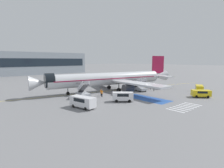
{
  "coord_description": "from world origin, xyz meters",
  "views": [
    {
      "loc": [
        -33.08,
        -37.95,
        9.0
      ],
      "look_at": [
        -1.1,
        -1.78,
        2.35
      ],
      "focal_mm": 28.0,
      "sensor_mm": 36.0,
      "label": 1
    }
  ],
  "objects_px": {
    "boarding_stairs_forward": "(83,93)",
    "fuel_tanker": "(92,78)",
    "service_van_1": "(201,93)",
    "terminal_building": "(2,64)",
    "service_van_2": "(199,88)",
    "baggage_cart": "(116,94)",
    "airliner": "(111,79)",
    "service_van_3": "(123,96)",
    "ground_crew_2": "(101,92)",
    "ground_crew_3": "(150,86)",
    "service_van_0": "(83,101)",
    "ground_crew_0": "(102,93)",
    "ground_crew_1": "(154,88)",
    "boarding_stairs_aft": "(139,88)"
  },
  "relations": [
    {
      "from": "ground_crew_2",
      "to": "baggage_cart",
      "type": "bearing_deg",
      "value": 168.99
    },
    {
      "from": "ground_crew_0",
      "to": "service_van_3",
      "type": "bearing_deg",
      "value": -14.51
    },
    {
      "from": "boarding_stairs_forward",
      "to": "boarding_stairs_aft",
      "type": "xyz_separation_m",
      "value": [
        16.87,
        -3.61,
        -0.04
      ]
    },
    {
      "from": "service_van_3",
      "to": "ground_crew_2",
      "type": "height_order",
      "value": "service_van_3"
    },
    {
      "from": "airliner",
      "to": "baggage_cart",
      "type": "xyz_separation_m",
      "value": [
        -3.09,
        -5.76,
        -3.29
      ]
    },
    {
      "from": "fuel_tanker",
      "to": "ground_crew_1",
      "type": "bearing_deg",
      "value": 5.28
    },
    {
      "from": "terminal_building",
      "to": "boarding_stairs_forward",
      "type": "bearing_deg",
      "value": -87.42
    },
    {
      "from": "service_van_0",
      "to": "ground_crew_0",
      "type": "xyz_separation_m",
      "value": [
        9.02,
        5.65,
        -0.37
      ]
    },
    {
      "from": "airliner",
      "to": "fuel_tanker",
      "type": "bearing_deg",
      "value": -8.85
    },
    {
      "from": "ground_crew_0",
      "to": "boarding_stairs_aft",
      "type": "bearing_deg",
      "value": 70.34
    },
    {
      "from": "service_van_3",
      "to": "ground_crew_3",
      "type": "relative_size",
      "value": 2.64
    },
    {
      "from": "airliner",
      "to": "baggage_cart",
      "type": "distance_m",
      "value": 7.32
    },
    {
      "from": "service_van_0",
      "to": "service_van_3",
      "type": "distance_m",
      "value": 9.36
    },
    {
      "from": "fuel_tanker",
      "to": "terminal_building",
      "type": "distance_m",
      "value": 59.7
    },
    {
      "from": "fuel_tanker",
      "to": "terminal_building",
      "type": "xyz_separation_m",
      "value": [
        -22.49,
        55.05,
        5.21
      ]
    },
    {
      "from": "service_van_1",
      "to": "terminal_building",
      "type": "relative_size",
      "value": 0.04
    },
    {
      "from": "boarding_stairs_forward",
      "to": "service_van_0",
      "type": "xyz_separation_m",
      "value": [
        -5.43,
        -8.49,
        0.29
      ]
    },
    {
      "from": "airliner",
      "to": "ground_crew_1",
      "type": "height_order",
      "value": "airliner"
    },
    {
      "from": "ground_crew_3",
      "to": "fuel_tanker",
      "type": "bearing_deg",
      "value": 57.54
    },
    {
      "from": "terminal_building",
      "to": "service_van_2",
      "type": "bearing_deg",
      "value": -71.27
    },
    {
      "from": "baggage_cart",
      "to": "ground_crew_2",
      "type": "distance_m",
      "value": 4.06
    },
    {
      "from": "service_van_2",
      "to": "service_van_3",
      "type": "distance_m",
      "value": 25.38
    },
    {
      "from": "boarding_stairs_forward",
      "to": "service_van_2",
      "type": "xyz_separation_m",
      "value": [
        28.46,
        -16.0,
        0.12
      ]
    },
    {
      "from": "airliner",
      "to": "service_van_1",
      "type": "distance_m",
      "value": 23.94
    },
    {
      "from": "ground_crew_3",
      "to": "ground_crew_2",
      "type": "bearing_deg",
      "value": 133.55
    },
    {
      "from": "service_van_2",
      "to": "baggage_cart",
      "type": "bearing_deg",
      "value": -147.19
    },
    {
      "from": "boarding_stairs_forward",
      "to": "ground_crew_3",
      "type": "distance_m",
      "value": 21.63
    },
    {
      "from": "boarding_stairs_aft",
      "to": "ground_crew_0",
      "type": "distance_m",
      "value": 13.3
    },
    {
      "from": "boarding_stairs_forward",
      "to": "fuel_tanker",
      "type": "bearing_deg",
      "value": 62.93
    },
    {
      "from": "service_van_0",
      "to": "ground_crew_1",
      "type": "height_order",
      "value": "service_van_0"
    },
    {
      "from": "ground_crew_3",
      "to": "terminal_building",
      "type": "height_order",
      "value": "terminal_building"
    },
    {
      "from": "fuel_tanker",
      "to": "service_van_1",
      "type": "height_order",
      "value": "fuel_tanker"
    },
    {
      "from": "airliner",
      "to": "service_van_0",
      "type": "distance_m",
      "value": 19.58
    },
    {
      "from": "terminal_building",
      "to": "ground_crew_2",
      "type": "bearing_deg",
      "value": -84.41
    },
    {
      "from": "service_van_0",
      "to": "service_van_3",
      "type": "bearing_deg",
      "value": 158.87
    },
    {
      "from": "fuel_tanker",
      "to": "airliner",
      "type": "bearing_deg",
      "value": -17.48
    },
    {
      "from": "boarding_stairs_aft",
      "to": "ground_crew_1",
      "type": "height_order",
      "value": "boarding_stairs_aft"
    },
    {
      "from": "service_van_1",
      "to": "baggage_cart",
      "type": "relative_size",
      "value": 1.58
    },
    {
      "from": "boarding_stairs_forward",
      "to": "ground_crew_2",
      "type": "relative_size",
      "value": 3.38
    },
    {
      "from": "boarding_stairs_aft",
      "to": "ground_crew_0",
      "type": "height_order",
      "value": "boarding_stairs_aft"
    },
    {
      "from": "ground_crew_1",
      "to": "terminal_building",
      "type": "xyz_separation_m",
      "value": [
        -23.45,
        85.0,
        5.94
      ]
    },
    {
      "from": "boarding_stairs_forward",
      "to": "fuel_tanker",
      "type": "relative_size",
      "value": 0.51
    },
    {
      "from": "boarding_stairs_aft",
      "to": "baggage_cart",
      "type": "bearing_deg",
      "value": -167.75
    },
    {
      "from": "baggage_cart",
      "to": "airliner",
      "type": "bearing_deg",
      "value": -37.57
    },
    {
      "from": "boarding_stairs_forward",
      "to": "service_van_1",
      "type": "distance_m",
      "value": 28.71
    },
    {
      "from": "service_van_0",
      "to": "service_van_1",
      "type": "bearing_deg",
      "value": 145.42
    },
    {
      "from": "ground_crew_2",
      "to": "ground_crew_3",
      "type": "distance_m",
      "value": 17.09
    },
    {
      "from": "ground_crew_0",
      "to": "ground_crew_3",
      "type": "height_order",
      "value": "ground_crew_3"
    },
    {
      "from": "service_van_0",
      "to": "ground_crew_2",
      "type": "xyz_separation_m",
      "value": [
        9.73,
        6.82,
        -0.37
      ]
    },
    {
      "from": "boarding_stairs_aft",
      "to": "service_van_0",
      "type": "bearing_deg",
      "value": -155.57
    }
  ]
}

